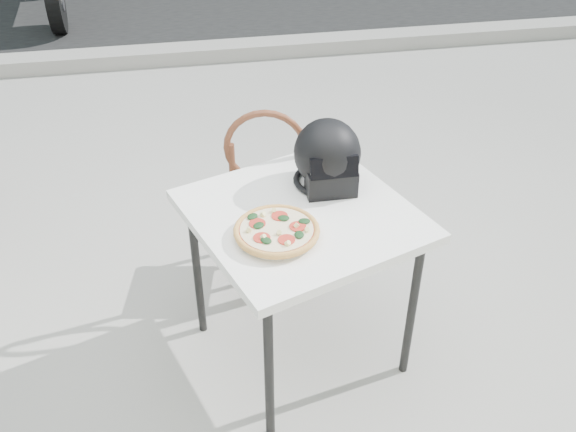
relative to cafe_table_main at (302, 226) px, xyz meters
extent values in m
plane|color=#9A9892|center=(-0.29, 0.45, -0.68)|extent=(80.00, 80.00, 0.00)
cube|color=gray|center=(-0.29, 3.45, -0.62)|extent=(30.00, 0.25, 0.12)
cube|color=white|center=(0.00, 0.00, 0.05)|extent=(1.00, 1.00, 0.04)
cylinder|color=black|center=(-0.20, -0.41, -0.32)|extent=(0.04, 0.04, 0.70)
cylinder|color=black|center=(0.41, -0.20, -0.32)|extent=(0.04, 0.04, 0.70)
cylinder|color=black|center=(-0.41, 0.20, -0.32)|extent=(0.04, 0.04, 0.70)
cylinder|color=black|center=(0.20, 0.41, -0.32)|extent=(0.04, 0.04, 0.70)
cylinder|color=white|center=(-0.12, -0.14, 0.07)|extent=(0.33, 0.33, 0.01)
torus|color=white|center=(-0.12, -0.14, 0.08)|extent=(0.34, 0.34, 0.01)
cylinder|color=tan|center=(-0.12, -0.14, 0.09)|extent=(0.36, 0.36, 0.01)
torus|color=tan|center=(-0.12, -0.14, 0.10)|extent=(0.37, 0.37, 0.02)
cylinder|color=red|center=(-0.12, -0.14, 0.10)|extent=(0.32, 0.32, 0.00)
cylinder|color=beige|center=(-0.12, -0.14, 0.10)|extent=(0.31, 0.31, 0.00)
cylinder|color=red|center=(-0.04, -0.14, 0.11)|extent=(0.07, 0.07, 0.00)
cylinder|color=red|center=(-0.10, -0.07, 0.11)|extent=(0.07, 0.07, 0.00)
cylinder|color=red|center=(-0.18, -0.10, 0.11)|extent=(0.07, 0.07, 0.00)
cylinder|color=red|center=(-0.18, -0.18, 0.11)|extent=(0.07, 0.07, 0.00)
cylinder|color=red|center=(-0.10, -0.21, 0.11)|extent=(0.07, 0.07, 0.00)
ellipsoid|color=#123316|center=(-0.08, -0.09, 0.11)|extent=(0.05, 0.04, 0.01)
ellipsoid|color=#123316|center=(-0.18, -0.11, 0.11)|extent=(0.05, 0.05, 0.01)
ellipsoid|color=#123316|center=(-0.05, -0.19, 0.11)|extent=(0.04, 0.05, 0.01)
ellipsoid|color=#123316|center=(-0.17, -0.20, 0.11)|extent=(0.05, 0.05, 0.01)
ellipsoid|color=#123316|center=(-0.02, -0.12, 0.11)|extent=(0.05, 0.04, 0.01)
ellipsoid|color=#123316|center=(-0.19, -0.06, 0.11)|extent=(0.05, 0.05, 0.01)
cylinder|color=#F1E993|center=(-0.12, -0.17, 0.11)|extent=(0.02, 0.03, 0.02)
cylinder|color=#F1E993|center=(-0.15, -0.05, 0.11)|extent=(0.03, 0.03, 0.02)
cylinder|color=#F1E993|center=(-0.05, -0.14, 0.11)|extent=(0.03, 0.02, 0.02)
cylinder|color=#F1E993|center=(-0.11, -0.04, 0.11)|extent=(0.02, 0.03, 0.02)
cylinder|color=#F1E993|center=(-0.10, -0.24, 0.11)|extent=(0.03, 0.03, 0.02)
cylinder|color=#F1E993|center=(-0.22, -0.14, 0.11)|extent=(0.03, 0.02, 0.02)
cylinder|color=#F1E993|center=(-0.02, -0.17, 0.11)|extent=(0.02, 0.02, 0.02)
cylinder|color=#F1E993|center=(-0.17, -0.19, 0.11)|extent=(0.03, 0.03, 0.02)
ellipsoid|color=black|center=(0.14, 0.18, 0.20)|extent=(0.27, 0.28, 0.27)
cube|color=black|center=(0.14, 0.10, 0.12)|extent=(0.20, 0.10, 0.11)
torus|color=black|center=(0.14, 0.18, 0.08)|extent=(0.27, 0.27, 0.02)
cube|color=black|center=(0.14, 0.06, 0.21)|extent=(0.18, 0.04, 0.08)
cube|color=brown|center=(-0.04, 0.59, -0.26)|extent=(0.43, 0.43, 0.03)
cylinder|color=brown|center=(0.13, 0.70, -0.47)|extent=(0.03, 0.03, 0.40)
cylinder|color=brown|center=(-0.16, 0.76, -0.47)|extent=(0.03, 0.03, 0.40)
cylinder|color=brown|center=(0.08, 0.42, -0.47)|extent=(0.03, 0.03, 0.40)
cylinder|color=brown|center=(-0.21, 0.47, -0.47)|extent=(0.03, 0.03, 0.40)
cylinder|color=brown|center=(0.07, 0.41, -0.07)|extent=(0.03, 0.03, 0.39)
cylinder|color=brown|center=(-0.21, 0.46, -0.07)|extent=(0.03, 0.03, 0.39)
torus|color=brown|center=(-0.07, 0.43, 0.10)|extent=(0.36, 0.10, 0.36)
cylinder|color=black|center=(-1.44, 4.36, -0.37)|extent=(0.16, 0.62, 0.61)
cylinder|color=gray|center=(-1.44, 4.36, -0.37)|extent=(0.15, 0.21, 0.20)
camera|label=1|loc=(-0.41, -1.93, 1.45)|focal=40.00mm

